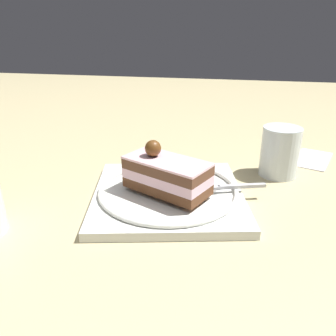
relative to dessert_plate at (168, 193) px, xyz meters
name	(u,v)px	position (x,y,z in m)	size (l,w,h in m)	color
ground_plane	(165,205)	(-0.02, 0.00, -0.01)	(2.40, 2.40, 0.00)	tan
dessert_plate	(168,193)	(0.00, 0.00, 0.00)	(0.25, 0.25, 0.02)	white
cake_slice	(166,174)	(-0.01, 0.00, 0.03)	(0.10, 0.13, 0.07)	#5A321A
fork	(225,187)	(0.01, -0.08, 0.01)	(0.04, 0.11, 0.00)	silver
drink_glass_near	(280,154)	(0.12, -0.16, 0.03)	(0.06, 0.06, 0.08)	silver
folded_napkin	(312,159)	(0.21, -0.23, -0.01)	(0.10, 0.06, 0.00)	white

